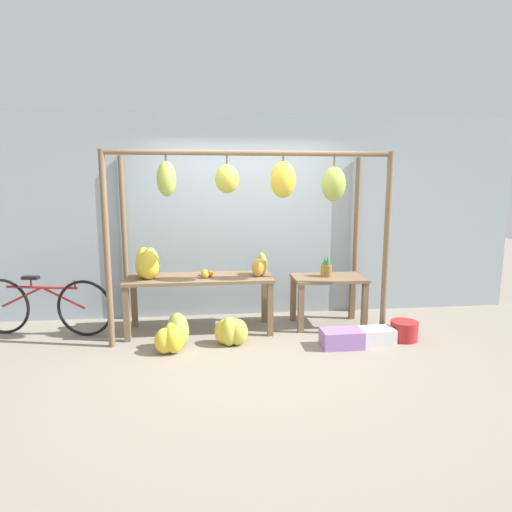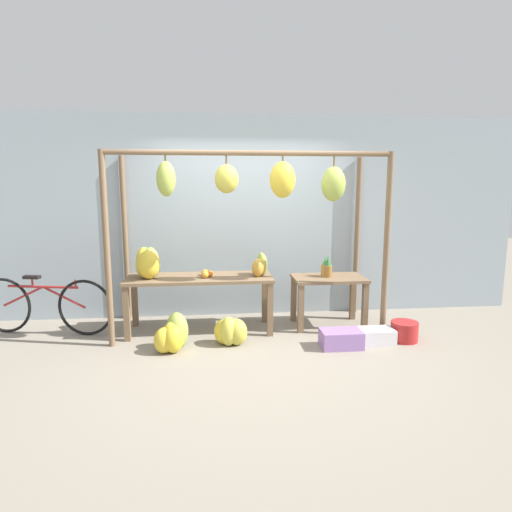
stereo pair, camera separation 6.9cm
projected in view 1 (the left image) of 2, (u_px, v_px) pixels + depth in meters
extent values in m
plane|color=gray|center=(255.00, 351.00, 4.81)|extent=(20.00, 20.00, 0.00)
cube|color=#99A8B2|center=(243.00, 217.00, 6.03)|extent=(8.00, 0.08, 2.80)
cylinder|color=brown|center=(107.00, 251.00, 4.77)|extent=(0.07, 0.07, 2.23)
cylinder|color=brown|center=(386.00, 247.00, 5.14)|extent=(0.07, 0.07, 2.23)
cylinder|color=brown|center=(124.00, 240.00, 5.80)|extent=(0.07, 0.07, 2.23)
cylinder|color=brown|center=(356.00, 236.00, 6.17)|extent=(0.07, 0.07, 2.23)
cylinder|color=brown|center=(252.00, 153.00, 4.78)|extent=(3.26, 0.06, 0.06)
cylinder|color=brown|center=(166.00, 158.00, 4.68)|extent=(0.02, 0.02, 0.06)
ellipsoid|color=#9EB247|center=(166.00, 179.00, 4.71)|extent=(0.21, 0.19, 0.39)
cylinder|color=brown|center=(227.00, 160.00, 4.76)|extent=(0.02, 0.02, 0.10)
ellipsoid|color=gold|center=(227.00, 179.00, 4.79)|extent=(0.27, 0.24, 0.32)
cylinder|color=brown|center=(283.00, 159.00, 4.83)|extent=(0.02, 0.02, 0.06)
ellipsoid|color=gold|center=(283.00, 180.00, 4.86)|extent=(0.29, 0.26, 0.41)
cylinder|color=brown|center=(334.00, 162.00, 4.90)|extent=(0.02, 0.02, 0.11)
ellipsoid|color=#9EB247|center=(334.00, 184.00, 4.94)|extent=(0.28, 0.25, 0.40)
cube|color=brown|center=(200.00, 278.00, 5.37)|extent=(1.82, 0.65, 0.04)
cube|color=brown|center=(127.00, 314.00, 5.06)|extent=(0.07, 0.07, 0.67)
cube|color=brown|center=(270.00, 309.00, 5.26)|extent=(0.07, 0.07, 0.67)
cube|color=brown|center=(134.00, 302.00, 5.60)|extent=(0.07, 0.07, 0.67)
cube|color=brown|center=(264.00, 298.00, 5.80)|extent=(0.07, 0.07, 0.67)
cube|color=brown|center=(328.00, 278.00, 5.61)|extent=(0.93, 0.58, 0.04)
cube|color=brown|center=(301.00, 309.00, 5.38)|extent=(0.07, 0.07, 0.62)
cube|color=brown|center=(365.00, 306.00, 5.47)|extent=(0.07, 0.07, 0.62)
cube|color=brown|center=(293.00, 299.00, 5.85)|extent=(0.07, 0.07, 0.62)
cube|color=brown|center=(352.00, 297.00, 5.94)|extent=(0.07, 0.07, 0.62)
ellipsoid|color=#9EB247|center=(151.00, 263.00, 5.29)|extent=(0.30, 0.29, 0.38)
ellipsoid|color=#9EB247|center=(148.00, 265.00, 5.31)|extent=(0.25, 0.28, 0.32)
ellipsoid|color=gold|center=(144.00, 262.00, 5.32)|extent=(0.28, 0.27, 0.38)
ellipsoid|color=gold|center=(144.00, 265.00, 5.24)|extent=(0.29, 0.28, 0.33)
ellipsoid|color=gold|center=(148.00, 265.00, 5.19)|extent=(0.31, 0.29, 0.36)
sphere|color=orange|center=(205.00, 274.00, 5.33)|extent=(0.08, 0.08, 0.08)
sphere|color=orange|center=(211.00, 274.00, 5.38)|extent=(0.07, 0.07, 0.07)
sphere|color=orange|center=(205.00, 275.00, 5.26)|extent=(0.09, 0.09, 0.09)
sphere|color=orange|center=(204.00, 273.00, 5.41)|extent=(0.08, 0.08, 0.08)
sphere|color=orange|center=(210.00, 274.00, 5.36)|extent=(0.08, 0.08, 0.08)
sphere|color=orange|center=(205.00, 272.00, 5.46)|extent=(0.07, 0.07, 0.07)
cylinder|color=olive|center=(328.00, 271.00, 5.58)|extent=(0.11, 0.11, 0.15)
cone|color=#337538|center=(328.00, 261.00, 5.56)|extent=(0.08, 0.08, 0.13)
cylinder|color=#B27F38|center=(325.00, 270.00, 5.62)|extent=(0.12, 0.12, 0.16)
cone|color=#428442|center=(325.00, 260.00, 5.60)|extent=(0.08, 0.08, 0.11)
ellipsoid|color=gold|center=(173.00, 337.00, 4.77)|extent=(0.28, 0.27, 0.34)
ellipsoid|color=#9EB247|center=(178.00, 331.00, 4.84)|extent=(0.36, 0.36, 0.43)
ellipsoid|color=gold|center=(171.00, 338.00, 4.78)|extent=(0.30, 0.30, 0.32)
ellipsoid|color=gold|center=(165.00, 341.00, 4.72)|extent=(0.31, 0.31, 0.29)
ellipsoid|color=yellow|center=(174.00, 339.00, 4.74)|extent=(0.27, 0.29, 0.32)
ellipsoid|color=gold|center=(237.00, 332.00, 4.97)|extent=(0.30, 0.28, 0.31)
ellipsoid|color=gold|center=(225.00, 332.00, 5.00)|extent=(0.31, 0.29, 0.30)
ellipsoid|color=gold|center=(229.00, 332.00, 4.94)|extent=(0.29, 0.28, 0.35)
cube|color=#9970B7|center=(342.00, 338.00, 4.92)|extent=(0.47, 0.29, 0.20)
cylinder|color=#AD2323|center=(404.00, 331.00, 5.14)|extent=(0.32, 0.32, 0.23)
torus|color=black|center=(3.00, 306.00, 5.33)|extent=(0.70, 0.18, 0.71)
torus|color=black|center=(85.00, 308.00, 5.24)|extent=(0.70, 0.18, 0.71)
cylinder|color=maroon|center=(42.00, 287.00, 5.24)|extent=(0.89, 0.21, 0.03)
cylinder|color=maroon|center=(22.00, 297.00, 5.29)|extent=(0.54, 0.14, 0.28)
cylinder|color=maroon|center=(63.00, 298.00, 5.24)|extent=(0.54, 0.14, 0.28)
cylinder|color=maroon|center=(31.00, 283.00, 5.25)|extent=(0.02, 0.02, 0.10)
cube|color=black|center=(31.00, 278.00, 5.23)|extent=(0.21, 0.12, 0.04)
cylinder|color=maroon|center=(75.00, 284.00, 5.20)|extent=(0.02, 0.02, 0.10)
ellipsoid|color=#93A33D|center=(261.00, 263.00, 5.49)|extent=(0.13, 0.14, 0.29)
ellipsoid|color=#93A33D|center=(262.00, 264.00, 5.43)|extent=(0.15, 0.17, 0.28)
ellipsoid|color=gold|center=(257.00, 269.00, 5.35)|extent=(0.20, 0.20, 0.21)
ellipsoid|color=gold|center=(259.00, 268.00, 5.38)|extent=(0.23, 0.22, 0.22)
cube|color=silver|center=(376.00, 336.00, 5.05)|extent=(0.42, 0.26, 0.18)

